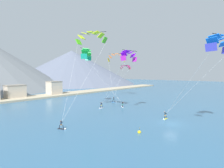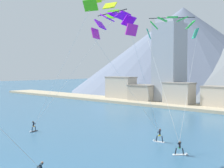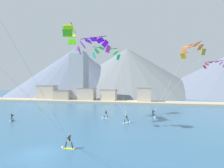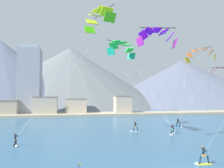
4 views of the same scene
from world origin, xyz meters
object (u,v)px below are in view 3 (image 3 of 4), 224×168
(kitesurfer_near_lead, at_px, (67,144))
(kitesurfer_far_left, at_px, (127,120))
(kitesurfer_mid_center, at_px, (11,119))
(kitesurfer_far_right, at_px, (154,115))
(parafoil_kite_mid_center, at_px, (70,33))
(kitesurfer_near_trail, at_px, (105,116))
(parafoil_kite_far_left, at_px, (106,52))
(parafoil_kite_near_trail, at_px, (94,44))
(parafoil_kite_distant_high_outer, at_px, (214,64))
(parafoil_kite_far_right, at_px, (192,49))

(kitesurfer_near_lead, relative_size, kitesurfer_far_left, 1.04)
(kitesurfer_mid_center, distance_m, kitesurfer_far_right, 30.05)
(kitesurfer_far_right, bearing_deg, parafoil_kite_mid_center, -157.07)
(kitesurfer_near_lead, height_order, kitesurfer_near_trail, kitesurfer_near_trail)
(kitesurfer_near_lead, xyz_separation_m, parafoil_kite_mid_center, (-7.37, 14.94, 17.84))
(parafoil_kite_far_left, bearing_deg, kitesurfer_near_trail, -77.94)
(kitesurfer_far_right, xyz_separation_m, parafoil_kite_near_trail, (-9.88, -12.66, 13.71))
(parafoil_kite_distant_high_outer, bearing_deg, kitesurfer_far_right, -157.91)
(parafoil_kite_far_left, xyz_separation_m, parafoil_kite_far_right, (20.71, 5.67, 0.78))
(kitesurfer_far_left, bearing_deg, parafoil_kite_mid_center, -179.48)
(parafoil_kite_near_trail, relative_size, parafoil_kite_distant_high_outer, 3.08)
(kitesurfer_far_left, relative_size, parafoil_kite_mid_center, 0.09)
(kitesurfer_near_trail, distance_m, kitesurfer_far_left, 6.44)
(kitesurfer_near_trail, xyz_separation_m, parafoil_kite_distant_high_outer, (24.50, 9.45, 11.96))
(parafoil_kite_near_trail, relative_size, parafoil_kite_mid_center, 0.77)
(kitesurfer_far_right, bearing_deg, parafoil_kite_near_trail, -127.96)
(kitesurfer_near_lead, height_order, parafoil_kite_mid_center, parafoil_kite_mid_center)
(kitesurfer_near_trail, xyz_separation_m, kitesurfer_mid_center, (-17.48, -7.54, -0.10))
(kitesurfer_far_right, relative_size, parafoil_kite_far_right, 0.11)
(kitesurfer_near_lead, xyz_separation_m, parafoil_kite_far_right, (19.11, 28.78, 15.89))
(kitesurfer_near_lead, distance_m, parafoil_kite_mid_center, 24.41)
(kitesurfer_mid_center, height_order, parafoil_kite_near_trail, parafoil_kite_near_trail)
(parafoil_kite_far_right, bearing_deg, parafoil_kite_far_left, -164.70)
(kitesurfer_far_right, height_order, parafoil_kite_far_right, parafoil_kite_far_right)
(kitesurfer_near_trail, bearing_deg, parafoil_kite_far_right, 27.59)
(kitesurfer_near_lead, height_order, kitesurfer_far_left, kitesurfer_near_lead)
(parafoil_kite_near_trail, bearing_deg, parafoil_kite_far_left, 96.30)
(kitesurfer_far_left, bearing_deg, parafoil_kite_far_right, 43.90)
(kitesurfer_near_trail, relative_size, kitesurfer_far_left, 1.08)
(kitesurfer_far_right, height_order, parafoil_kite_far_left, parafoil_kite_far_left)
(kitesurfer_mid_center, bearing_deg, kitesurfer_near_lead, -31.16)
(kitesurfer_mid_center, bearing_deg, parafoil_kite_mid_center, 20.47)
(kitesurfer_near_lead, relative_size, kitesurfer_near_trail, 0.96)
(kitesurfer_near_trail, height_order, parafoil_kite_distant_high_outer, parafoil_kite_distant_high_outer)
(parafoil_kite_far_left, bearing_deg, parafoil_kite_near_trail, -83.70)
(kitesurfer_mid_center, distance_m, parafoil_kite_near_trail, 22.73)
(kitesurfer_mid_center, xyz_separation_m, parafoil_kite_mid_center, (10.72, 4.00, 17.86))
(kitesurfer_far_left, relative_size, parafoil_kite_distant_high_outer, 0.37)
(kitesurfer_far_left, distance_m, parafoil_kite_far_right, 25.38)
(kitesurfer_mid_center, distance_m, parafoil_kite_far_right, 44.22)
(kitesurfer_near_trail, bearing_deg, kitesurfer_far_right, 19.71)
(parafoil_kite_mid_center, distance_m, parafoil_kite_far_right, 29.93)
(parafoil_kite_mid_center, relative_size, parafoil_kite_distant_high_outer, 3.98)
(kitesurfer_near_trail, xyz_separation_m, kitesurfer_far_right, (10.38, 3.72, 0.02))
(kitesurfer_near_lead, xyz_separation_m, kitesurfer_far_left, (4.85, 15.05, -0.01))
(kitesurfer_far_right, xyz_separation_m, parafoil_kite_far_left, (-11.37, 0.92, 15.02))
(kitesurfer_far_left, distance_m, parafoil_kite_far_left, 18.31)
(parafoil_kite_far_right, xyz_separation_m, parafoil_kite_distant_high_outer, (4.78, -0.86, -3.86))
(parafoil_kite_far_right, relative_size, parafoil_kite_distant_high_outer, 3.59)
(kitesurfer_far_left, xyz_separation_m, kitesurfer_far_right, (4.92, 7.14, 0.10))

